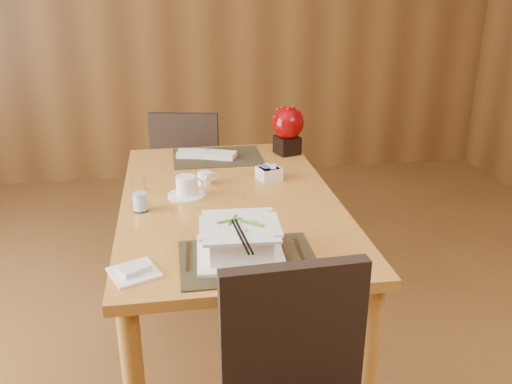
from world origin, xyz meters
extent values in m
cube|color=brown|center=(0.00, 3.00, 1.40)|extent=(5.00, 0.02, 2.80)
cube|color=#C08235|center=(0.00, 0.60, 0.73)|extent=(0.90, 1.50, 0.04)
cylinder|color=#C08235|center=(-0.39, 1.29, 0.35)|extent=(0.07, 0.07, 0.71)
cylinder|color=#C08235|center=(0.39, -0.09, 0.35)|extent=(0.07, 0.07, 0.71)
cylinder|color=#C08235|center=(0.39, 1.29, 0.35)|extent=(0.07, 0.07, 0.71)
cube|color=black|center=(0.00, 0.05, 0.75)|extent=(0.45, 0.33, 0.01)
cube|color=black|center=(0.00, 1.15, 0.75)|extent=(0.45, 0.33, 0.01)
cube|color=white|center=(-0.02, 0.09, 0.76)|extent=(0.30, 0.30, 0.01)
cube|color=white|center=(-0.02, 0.09, 0.81)|extent=(0.21, 0.21, 0.10)
cylinder|color=#D7D174|center=(-0.02, 0.09, 0.81)|extent=(0.19, 0.19, 0.08)
cylinder|color=white|center=(-0.18, 0.65, 0.76)|extent=(0.16, 0.16, 0.01)
cylinder|color=white|center=(-0.18, 0.65, 0.80)|extent=(0.09, 0.09, 0.08)
cylinder|color=black|center=(-0.18, 0.65, 0.83)|extent=(0.08, 0.08, 0.01)
cylinder|color=silver|center=(-0.37, 0.52, 0.82)|extent=(0.06, 0.06, 0.14)
cube|color=white|center=(0.21, 0.79, 0.78)|extent=(0.12, 0.12, 0.06)
cube|color=black|center=(0.37, 1.16, 0.80)|extent=(0.14, 0.14, 0.09)
sphere|color=#850506|center=(0.37, 1.16, 0.91)|extent=(0.17, 0.17, 0.17)
cube|color=white|center=(-0.37, 0.02, 0.75)|extent=(0.18, 0.18, 0.01)
cube|color=black|center=(0.08, -0.30, 0.69)|extent=(0.41, 0.06, 0.47)
cube|color=black|center=(-0.12, 1.73, 0.42)|extent=(0.50, 0.50, 0.05)
cube|color=black|center=(-0.16, 1.54, 0.67)|extent=(0.40, 0.13, 0.45)
cylinder|color=black|center=(0.09, 1.86, 0.19)|extent=(0.03, 0.03, 0.39)
cylinder|color=black|center=(0.01, 1.52, 0.19)|extent=(0.03, 0.03, 0.39)
cylinder|color=black|center=(-0.25, 1.93, 0.19)|extent=(0.03, 0.03, 0.39)
cylinder|color=black|center=(-0.32, 1.60, 0.19)|extent=(0.03, 0.03, 0.39)
camera|label=1|loc=(-0.22, -1.51, 1.63)|focal=38.00mm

